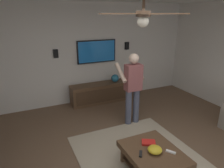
{
  "coord_description": "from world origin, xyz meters",
  "views": [
    {
      "loc": [
        -2.36,
        1.65,
        2.44
      ],
      "look_at": [
        1.16,
        0.02,
        1.12
      ],
      "focal_mm": 33.49,
      "sensor_mm": 36.0,
      "label": 1
    }
  ],
  "objects": [
    {
      "name": "media_console",
      "position": [
        2.85,
        -0.4,
        0.28
      ],
      "size": [
        0.45,
        1.7,
        0.55
      ],
      "rotation": [
        0.0,
        0.0,
        3.14
      ],
      "color": "#513823",
      "rests_on": "ground"
    },
    {
      "name": "person_standing",
      "position": [
        1.41,
        -0.6,
        0.93
      ],
      "size": [
        0.53,
        0.54,
        1.64
      ],
      "rotation": [
        0.0,
        0.0,
        -0.01
      ],
      "color": "#4C5166",
      "rests_on": "ground"
    },
    {
      "name": "bowl",
      "position": [
        -0.18,
        -0.09,
        0.45
      ],
      "size": [
        0.22,
        0.22,
        0.1
      ],
      "primitive_type": "ellipsoid",
      "color": "gold",
      "rests_on": "coffee_table"
    },
    {
      "name": "coffee_table",
      "position": [
        -0.14,
        -0.09,
        0.3
      ],
      "size": [
        1.0,
        0.8,
        0.4
      ],
      "color": "#513823",
      "rests_on": "ground"
    },
    {
      "name": "remote_white",
      "position": [
        -0.28,
        -0.31,
        0.41
      ],
      "size": [
        0.15,
        0.12,
        0.02
      ],
      "primitive_type": "cube",
      "rotation": [
        0.0,
        0.0,
        3.73
      ],
      "color": "white",
      "rests_on": "coffee_table"
    },
    {
      "name": "vase_round",
      "position": [
        2.83,
        -0.85,
        0.66
      ],
      "size": [
        0.22,
        0.22,
        0.22
      ],
      "primitive_type": "sphere",
      "color": "teal",
      "rests_on": "media_console"
    },
    {
      "name": "ground_plane",
      "position": [
        0.0,
        0.0,
        0.0
      ],
      "size": [
        7.8,
        7.8,
        0.0
      ],
      "primitive_type": "plane",
      "color": "brown"
    },
    {
      "name": "wall_back_tv",
      "position": [
        3.18,
        0.0,
        1.37
      ],
      "size": [
        0.1,
        6.7,
        2.73
      ],
      "primitive_type": "cube",
      "color": "silver",
      "rests_on": "ground"
    },
    {
      "name": "book",
      "position": [
        0.06,
        -0.13,
        0.42
      ],
      "size": [
        0.25,
        0.27,
        0.04
      ],
      "primitive_type": "cube",
      "rotation": [
        0.0,
        0.0,
        1.05
      ],
      "color": "red",
      "rests_on": "coffee_table"
    },
    {
      "name": "wall_speaker_left",
      "position": [
        3.1,
        -1.36,
        1.52
      ],
      "size": [
        0.06,
        0.12,
        0.22
      ],
      "primitive_type": "cube",
      "color": "black"
    },
    {
      "name": "remote_black",
      "position": [
        -0.13,
        0.14,
        0.41
      ],
      "size": [
        0.15,
        0.12,
        0.02
      ],
      "primitive_type": "cube",
      "rotation": [
        0.0,
        0.0,
        2.53
      ],
      "color": "black",
      "rests_on": "coffee_table"
    },
    {
      "name": "tv",
      "position": [
        3.09,
        -0.4,
        1.43
      ],
      "size": [
        0.05,
        1.13,
        0.63
      ],
      "rotation": [
        0.0,
        0.0,
        3.14
      ],
      "color": "black"
    },
    {
      "name": "area_rug",
      "position": [
        0.06,
        -0.09,
        0.01
      ],
      "size": [
        2.66,
        2.05,
        0.01
      ],
      "primitive_type": "cube",
      "color": "tan",
      "rests_on": "ground"
    },
    {
      "name": "ceiling_fan",
      "position": [
        0.13,
        0.04,
        2.41
      ],
      "size": [
        1.17,
        1.17,
        0.46
      ],
      "color": "#4C3828"
    },
    {
      "name": "wall_speaker_right",
      "position": [
        3.1,
        0.73,
        1.45
      ],
      "size": [
        0.06,
        0.12,
        0.22
      ],
      "primitive_type": "cube",
      "color": "black"
    }
  ]
}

